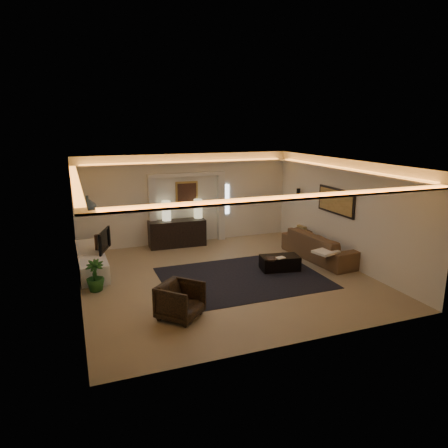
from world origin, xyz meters
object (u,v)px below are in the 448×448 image
object	(u,v)px
armchair	(180,301)
console	(177,234)
sofa	(322,246)
coffee_table	(280,263)

from	to	relation	value
armchair	console	bearing A→B (deg)	32.39
sofa	coffee_table	xyz separation A→B (m)	(-1.58, -0.43, -0.18)
console	coffee_table	distance (m)	3.74
sofa	coffee_table	world-z (taller)	sofa
sofa	console	bearing A→B (deg)	47.69
coffee_table	armchair	xyz separation A→B (m)	(-3.21, -1.78, 0.16)
sofa	armchair	distance (m)	5.28
console	armchair	xyz separation A→B (m)	(-1.20, -4.92, -0.03)
sofa	coffee_table	distance (m)	1.65
coffee_table	armchair	bearing A→B (deg)	-141.85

